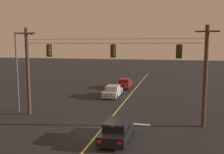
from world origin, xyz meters
name	(u,v)px	position (x,y,z in m)	size (l,w,h in m)	color
ground_plane	(99,133)	(0.00, 0.00, 0.00)	(180.00, 180.00, 0.00)	black
lane_centre_stripe	(122,104)	(0.00, 9.38, 0.00)	(0.14, 60.00, 0.01)	#D1C64C
stop_bar_paint	(130,124)	(1.90, 2.78, 0.00)	(3.40, 0.36, 0.01)	silver
signal_span_assembly	(109,72)	(0.00, 3.38, 4.19)	(17.36, 0.32, 8.08)	#423021
traffic_light_leftmost	(49,51)	(-5.61, 3.36, 6.02)	(0.48, 0.41, 1.22)	black
traffic_light_left_inner	(113,51)	(0.30, 3.36, 6.02)	(0.48, 0.41, 1.22)	black
traffic_light_centre	(179,51)	(5.72, 3.36, 6.02)	(0.48, 0.41, 1.22)	black
car_waiting_near_lane	(117,130)	(1.59, -0.92, 0.65)	(1.80, 4.33, 1.39)	black
car_oncoming_lead	(113,91)	(-2.00, 13.15, 0.65)	(1.80, 4.42, 1.39)	#A5A5AD
car_oncoming_trailing	(125,84)	(-1.69, 19.81, 0.65)	(1.80, 4.42, 1.39)	maroon
street_lamp_corner	(20,64)	(-8.94, 3.91, 4.67)	(2.11, 0.30, 7.74)	#4C4F54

